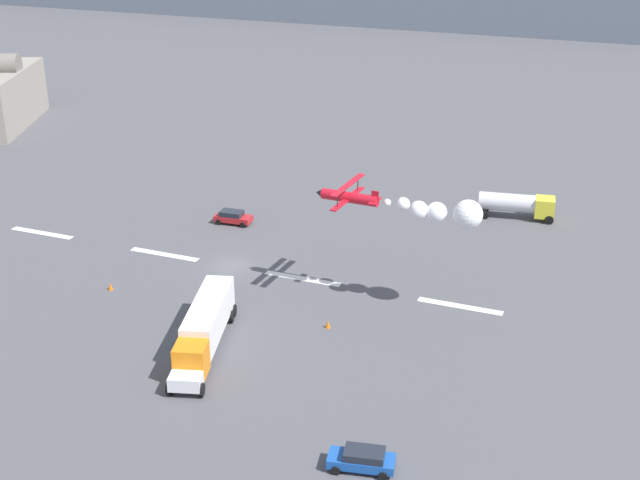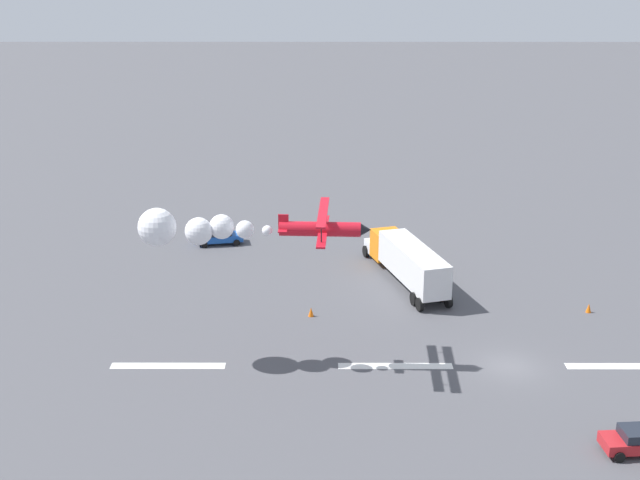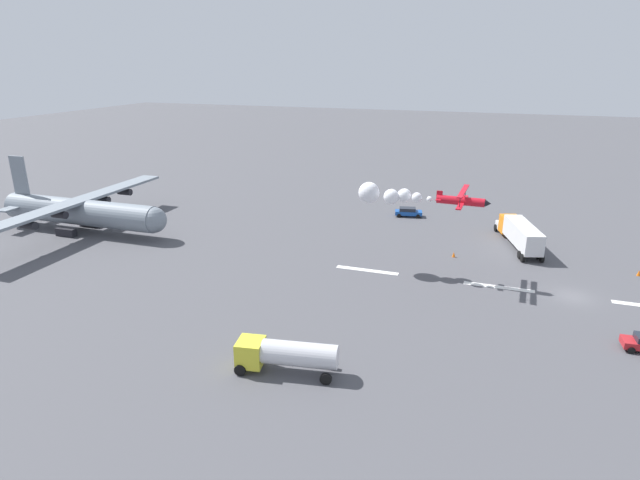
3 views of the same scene
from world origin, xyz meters
name	(u,v)px [view 2 (image 2 of 3)]	position (x,y,z in m)	size (l,w,h in m)	color
ground_plane	(509,366)	(0.00, 0.00, 0.00)	(440.00, 440.00, 0.00)	#4C4C51
runway_stripe_2	(623,366)	(-7.95, 0.00, 0.01)	(8.00, 0.90, 0.01)	white
runway_stripe_3	(395,366)	(7.95, 0.00, 0.01)	(8.00, 0.90, 0.01)	white
runway_stripe_4	(168,366)	(23.86, 0.00, 0.01)	(8.00, 0.90, 0.01)	white
stunt_biplane_red	(208,228)	(20.81, -1.40, 9.69)	(15.82, 6.87, 2.61)	red
semi_truck_orange	(407,260)	(5.71, -15.64, 2.12)	(6.75, 14.45, 3.70)	silver
followme_car_yellow	(219,236)	(23.25, -25.81, 0.81)	(4.78, 2.72, 1.52)	#194CA5
airport_staff_sedan	(640,440)	(-5.26, 10.58, 0.81)	(4.38, 2.29, 1.52)	#B21E23
traffic_cone_near	(589,308)	(-8.31, -9.25, 0.38)	(0.44, 0.44, 0.75)	orange
traffic_cone_far	(311,312)	(13.96, -8.44, 0.38)	(0.44, 0.44, 0.75)	orange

